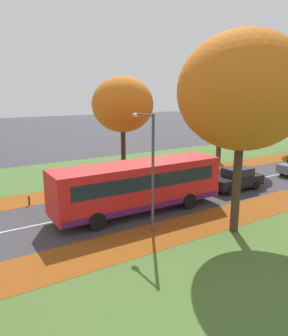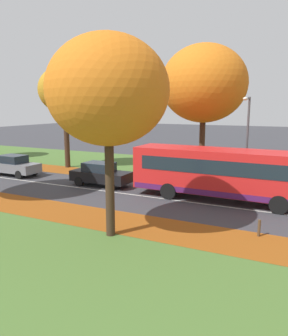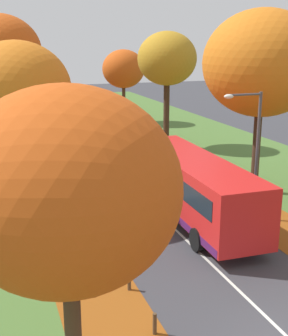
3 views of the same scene
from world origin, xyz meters
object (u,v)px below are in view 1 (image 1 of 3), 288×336
tree_left_mid (222,88)px  tree_left_near (123,105)px  tree_right_near (243,92)px  bus (139,184)px  bollard_third (29,201)px  bollard_fourth (68,192)px  streetlamp_right (149,159)px  car_black_lead (236,179)px

tree_left_mid → tree_left_near: bearing=-89.1°
tree_right_near → bus: (-5.01, -2.68, -5.31)m
bollard_third → bollard_fourth: 2.59m
tree_right_near → bollard_fourth: size_ratio=13.40×
bollard_third → bollard_fourth: size_ratio=0.80×
tree_left_mid → streetlamp_right: 18.37m
tree_left_near → bus: 9.08m
tree_right_near → bus: tree_right_near is taller
tree_right_near → bollard_third: tree_right_near is taller
bus → tree_right_near: bearing=28.1°
tree_left_near → car_black_lead: 10.44m
tree_right_near → bollard_fourth: 13.01m
tree_left_near → streetlamp_right: bearing=-21.8°
bollard_fourth → car_black_lead: 12.02m
bus → tree_left_mid: bearing=118.2°
tree_right_near → bollard_third: 14.24m
tree_left_near → tree_right_near: size_ratio=0.84×
tree_left_near → bus: (7.39, -3.07, -4.31)m
tree_left_mid → bollard_third: bearing=-81.7°
tree_right_near → car_black_lead: size_ratio=2.32×
streetlamp_right → bus: 3.30m
tree_left_near → tree_left_mid: (-0.18, 11.02, 1.40)m
tree_left_mid → bus: tree_left_mid is taller
tree_left_near → bus: bearing=-22.6°
tree_left_near → bollard_fourth: tree_left_near is taller
bus → bollard_third: bearing=-132.0°
tree_left_mid → tree_right_near: tree_left_mid is taller
bollard_third → car_black_lead: 14.41m
streetlamp_right → bus: (-2.45, 0.87, -2.04)m
streetlamp_right → car_black_lead: streetlamp_right is taller
tree_left_near → car_black_lead: size_ratio=1.95×
bollard_fourth → bollard_third: bearing=-88.1°
tree_right_near → streetlamp_right: (-2.56, -3.55, -3.28)m
tree_left_mid → streetlamp_right: bearing=-56.2°
bollard_fourth → bus: bearing=28.9°
bollard_fourth → bus: 5.66m
tree_left_mid → streetlamp_right: tree_left_mid is taller
bollard_fourth → car_black_lead: bearing=66.6°
bollard_third → car_black_lead: size_ratio=0.14×
bus → streetlamp_right: bearing=-19.5°
bollard_third → tree_left_near: bearing=107.7°
bollard_third → car_black_lead: car_black_lead is taller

